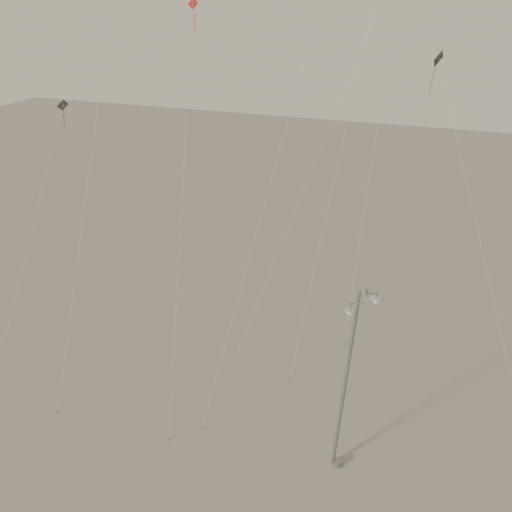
% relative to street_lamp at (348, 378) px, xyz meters
% --- Properties ---
extents(ground, '(160.00, 160.00, 0.00)m').
position_rel_street_lamp_xyz_m(ground, '(-3.00, -1.73, -5.40)').
color(ground, gray).
rests_on(ground, ground).
extents(street_lamp, '(1.61, 0.96, 10.13)m').
position_rel_street_lamp_xyz_m(street_lamp, '(0.00, 0.00, 0.00)').
color(street_lamp, gray).
rests_on(street_lamp, ground).
extents(kite_1, '(4.99, 7.82, 25.37)m').
position_rel_street_lamp_xyz_m(kite_1, '(-4.02, 5.63, 13.40)').
color(kite_1, '#36312D').
rests_on(kite_1, ground).
extents(kite_3, '(2.26, 9.41, 21.09)m').
position_rel_street_lamp_xyz_m(kite_3, '(-10.25, 5.10, 9.39)').
color(kite_3, maroon).
rests_on(kite_3, ground).
extents(kite_4, '(7.33, 2.82, 19.03)m').
position_rel_street_lamp_xyz_m(kite_4, '(3.07, 6.99, 9.54)').
color(kite_4, '#36312D').
rests_on(kite_4, ground).
extents(kite_6, '(4.29, 4.70, 15.44)m').
position_rel_street_lamp_xyz_m(kite_6, '(-20.58, 6.53, 6.37)').
color(kite_6, '#36312D').
rests_on(kite_6, ground).
extents(kite_7, '(7.55, 9.96, 25.11)m').
position_rel_street_lamp_xyz_m(kite_7, '(-2.17, 11.30, 14.38)').
color(kite_7, maroon).
rests_on(kite_7, ground).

